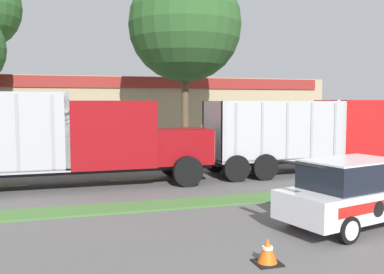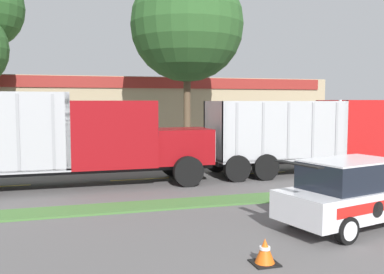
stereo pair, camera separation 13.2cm
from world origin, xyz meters
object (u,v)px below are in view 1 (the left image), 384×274
Objects in this scene: dump_truck_trail at (77,142)px; rally_car at (355,192)px; dump_truck_mid at (349,134)px; traffic_cone at (267,251)px.

dump_truck_trail is 2.65× the size of rally_car.
dump_truck_mid is 12.18m from dump_truck_trail.
dump_truck_mid reaches higher than traffic_cone.
dump_truck_mid is at bearing 46.53° from traffic_cone.
dump_truck_mid is 9.57m from rally_car.
dump_truck_mid is at bearing 2.15° from dump_truck_trail.
traffic_cone is at bearing -69.75° from dump_truck_trail.
dump_truck_trail is at bearing 110.25° from traffic_cone.
traffic_cone is at bearing -153.19° from rally_car.
dump_truck_mid is 0.96× the size of dump_truck_trail.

